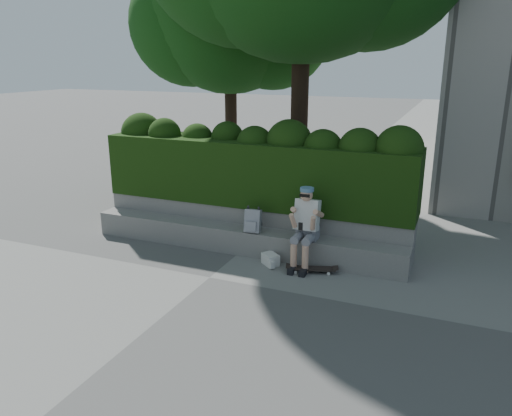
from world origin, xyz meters
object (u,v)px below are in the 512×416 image
at_px(person, 306,224).
at_px(backpack_plaid, 253,221).
at_px(skateboard, 312,269).
at_px(backpack_ground, 270,259).

xyz_separation_m(person, backpack_plaid, (-1.00, 0.08, -0.10)).
height_order(skateboard, backpack_ground, backpack_ground).
distance_m(skateboard, backpack_plaid, 1.38).
xyz_separation_m(backpack_plaid, backpack_ground, (0.45, -0.27, -0.56)).
bearing_deg(backpack_ground, person, 59.03).
bearing_deg(backpack_ground, backpack_plaid, -171.64).
height_order(backpack_plaid, backpack_ground, backpack_plaid).
relative_size(backpack_plaid, backpack_ground, 1.37).
xyz_separation_m(skateboard, backpack_plaid, (-1.20, 0.32, 0.59)).
bearing_deg(backpack_plaid, person, -10.84).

